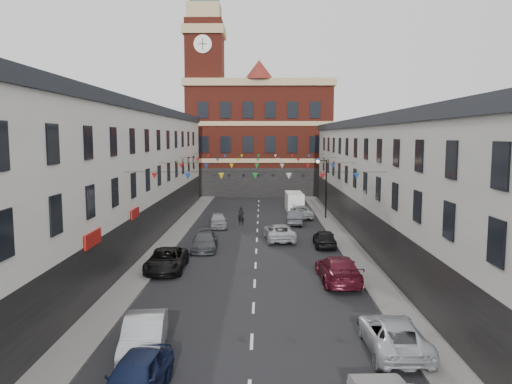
{
  "coord_description": "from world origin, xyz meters",
  "views": [
    {
      "loc": [
        0.41,
        -35.44,
        8.31
      ],
      "look_at": [
        -0.1,
        6.5,
        3.6
      ],
      "focal_mm": 35.0,
      "sensor_mm": 36.0,
      "label": 1
    }
  ],
  "objects_px": {
    "car_left_c": "(166,260)",
    "car_left_e": "(218,220)",
    "pedestrian": "(241,216)",
    "car_right_f": "(302,212)",
    "car_right_b": "(393,335)",
    "street_lamp": "(324,181)",
    "car_right_e": "(296,218)",
    "car_right_d": "(325,238)",
    "moving_car": "(279,232)",
    "car_right_c": "(338,269)",
    "car_left_b": "(144,335)",
    "white_van": "(294,202)",
    "car_left_d": "(204,241)",
    "car_left_a": "(136,377)"
  },
  "relations": [
    {
      "from": "street_lamp",
      "to": "car_left_d",
      "type": "distance_m",
      "value": 17.38
    },
    {
      "from": "car_right_f",
      "to": "car_right_b",
      "type": "bearing_deg",
      "value": 92.46
    },
    {
      "from": "car_left_e",
      "to": "car_right_e",
      "type": "height_order",
      "value": "car_left_e"
    },
    {
      "from": "car_left_a",
      "to": "car_left_e",
      "type": "bearing_deg",
      "value": 96.3
    },
    {
      "from": "street_lamp",
      "to": "car_right_b",
      "type": "relative_size",
      "value": 1.28
    },
    {
      "from": "car_right_b",
      "to": "car_left_d",
      "type": "bearing_deg",
      "value": -61.57
    },
    {
      "from": "moving_car",
      "to": "car_right_f",
      "type": "bearing_deg",
      "value": -108.69
    },
    {
      "from": "moving_car",
      "to": "car_right_b",
      "type": "bearing_deg",
      "value": 95.09
    },
    {
      "from": "car_left_c",
      "to": "street_lamp",
      "type": "bearing_deg",
      "value": 56.93
    },
    {
      "from": "street_lamp",
      "to": "car_right_d",
      "type": "distance_m",
      "value": 13.01
    },
    {
      "from": "car_left_c",
      "to": "car_left_e",
      "type": "distance_m",
      "value": 14.97
    },
    {
      "from": "car_right_d",
      "to": "moving_car",
      "type": "bearing_deg",
      "value": -33.92
    },
    {
      "from": "car_left_b",
      "to": "car_right_b",
      "type": "distance_m",
      "value": 9.61
    },
    {
      "from": "street_lamp",
      "to": "white_van",
      "type": "distance_m",
      "value": 6.87
    },
    {
      "from": "pedestrian",
      "to": "car_right_f",
      "type": "bearing_deg",
      "value": 46.68
    },
    {
      "from": "car_left_c",
      "to": "car_left_e",
      "type": "height_order",
      "value": "car_left_c"
    },
    {
      "from": "car_left_d",
      "to": "white_van",
      "type": "relative_size",
      "value": 0.97
    },
    {
      "from": "car_right_c",
      "to": "moving_car",
      "type": "distance_m",
      "value": 11.86
    },
    {
      "from": "car_left_d",
      "to": "moving_car",
      "type": "relative_size",
      "value": 0.92
    },
    {
      "from": "car_right_e",
      "to": "white_van",
      "type": "distance_m",
      "value": 8.6
    },
    {
      "from": "street_lamp",
      "to": "car_left_b",
      "type": "distance_m",
      "value": 33.08
    },
    {
      "from": "car_right_d",
      "to": "moving_car",
      "type": "distance_m",
      "value": 4.07
    },
    {
      "from": "car_left_b",
      "to": "white_van",
      "type": "distance_m",
      "value": 37.73
    },
    {
      "from": "car_left_e",
      "to": "pedestrian",
      "type": "relative_size",
      "value": 2.28
    },
    {
      "from": "car_left_a",
      "to": "car_right_b",
      "type": "relative_size",
      "value": 0.86
    },
    {
      "from": "car_right_d",
      "to": "pedestrian",
      "type": "relative_size",
      "value": 2.26
    },
    {
      "from": "car_left_e",
      "to": "white_van",
      "type": "relative_size",
      "value": 0.84
    },
    {
      "from": "car_right_b",
      "to": "car_left_c",
      "type": "bearing_deg",
      "value": -46.13
    },
    {
      "from": "car_left_a",
      "to": "car_left_d",
      "type": "relative_size",
      "value": 0.91
    },
    {
      "from": "car_right_e",
      "to": "car_right_d",
      "type": "bearing_deg",
      "value": 104.97
    },
    {
      "from": "car_right_e",
      "to": "car_left_a",
      "type": "bearing_deg",
      "value": 83.05
    },
    {
      "from": "car_right_c",
      "to": "car_right_e",
      "type": "bearing_deg",
      "value": -87.82
    },
    {
      "from": "car_left_d",
      "to": "pedestrian",
      "type": "relative_size",
      "value": 2.62
    },
    {
      "from": "car_right_c",
      "to": "car_right_e",
      "type": "relative_size",
      "value": 1.3
    },
    {
      "from": "street_lamp",
      "to": "car_right_b",
      "type": "bearing_deg",
      "value": -91.95
    },
    {
      "from": "car_left_c",
      "to": "car_right_b",
      "type": "bearing_deg",
      "value": -47.33
    },
    {
      "from": "street_lamp",
      "to": "white_van",
      "type": "height_order",
      "value": "street_lamp"
    },
    {
      "from": "car_left_b",
      "to": "car_right_d",
      "type": "relative_size",
      "value": 1.13
    },
    {
      "from": "car_left_b",
      "to": "car_left_c",
      "type": "distance_m",
      "value": 11.89
    },
    {
      "from": "car_left_e",
      "to": "car_left_c",
      "type": "bearing_deg",
      "value": -104.21
    },
    {
      "from": "street_lamp",
      "to": "car_left_c",
      "type": "bearing_deg",
      "value": -121.92
    },
    {
      "from": "car_left_a",
      "to": "car_right_c",
      "type": "relative_size",
      "value": 0.78
    },
    {
      "from": "street_lamp",
      "to": "car_right_f",
      "type": "height_order",
      "value": "street_lamp"
    },
    {
      "from": "car_left_b",
      "to": "moving_car",
      "type": "bearing_deg",
      "value": 67.67
    },
    {
      "from": "car_right_b",
      "to": "street_lamp",
      "type": "bearing_deg",
      "value": -91.91
    },
    {
      "from": "car_right_c",
      "to": "white_van",
      "type": "relative_size",
      "value": 1.13
    },
    {
      "from": "car_left_c",
      "to": "car_right_e",
      "type": "bearing_deg",
      "value": 59.9
    },
    {
      "from": "car_left_d",
      "to": "car_right_e",
      "type": "relative_size",
      "value": 1.12
    },
    {
      "from": "street_lamp",
      "to": "moving_car",
      "type": "xyz_separation_m",
      "value": [
        -4.75,
        -10.18,
        -3.23
      ]
    },
    {
      "from": "street_lamp",
      "to": "car_left_b",
      "type": "height_order",
      "value": "street_lamp"
    }
  ]
}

